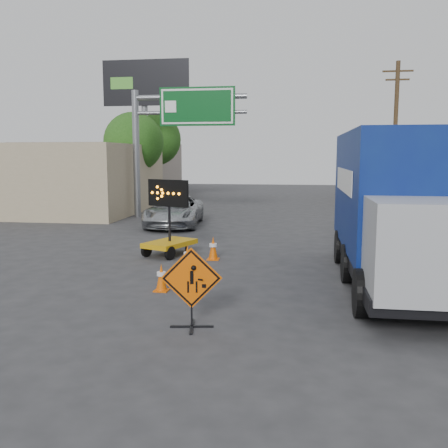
% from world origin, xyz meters
% --- Properties ---
extents(ground, '(100.00, 100.00, 0.00)m').
position_xyz_m(ground, '(0.00, 0.00, 0.00)').
color(ground, '#2D2D30').
rests_on(ground, ground).
extents(curb_right, '(0.40, 60.00, 0.12)m').
position_xyz_m(curb_right, '(7.20, 15.00, 0.06)').
color(curb_right, gray).
rests_on(curb_right, ground).
extents(storefront_left_near, '(14.00, 10.00, 4.00)m').
position_xyz_m(storefront_left_near, '(-14.00, 20.00, 2.00)').
color(storefront_left_near, tan).
rests_on(storefront_left_near, ground).
extents(storefront_left_far, '(12.00, 10.00, 4.40)m').
position_xyz_m(storefront_left_far, '(-15.00, 34.00, 2.20)').
color(storefront_left_far, gray).
rests_on(storefront_left_far, ground).
extents(highway_gantry, '(6.18, 0.38, 6.90)m').
position_xyz_m(highway_gantry, '(-4.43, 17.96, 5.07)').
color(highway_gantry, slate).
rests_on(highway_gantry, ground).
extents(billboard, '(6.10, 0.54, 9.85)m').
position_xyz_m(billboard, '(-8.35, 25.87, 7.35)').
color(billboard, slate).
rests_on(billboard, ground).
extents(utility_pole_far, '(1.80, 0.26, 9.00)m').
position_xyz_m(utility_pole_far, '(8.00, 24.00, 4.68)').
color(utility_pole_far, '#4D3A21').
rests_on(utility_pole_far, ground).
extents(tree_left_near, '(3.71, 3.71, 6.03)m').
position_xyz_m(tree_left_near, '(-8.00, 22.00, 4.16)').
color(tree_left_near, '#4D3A21').
rests_on(tree_left_near, ground).
extents(tree_left_far, '(4.10, 4.10, 6.66)m').
position_xyz_m(tree_left_far, '(-9.00, 30.00, 4.60)').
color(tree_left_far, '#4D3A21').
rests_on(tree_left_far, ground).
extents(construction_sign, '(1.20, 0.85, 1.60)m').
position_xyz_m(construction_sign, '(0.22, 1.06, 0.85)').
color(construction_sign, black).
rests_on(construction_sign, ground).
extents(arrow_board, '(1.70, 2.08, 2.57)m').
position_xyz_m(arrow_board, '(-2.05, 7.99, 0.59)').
color(arrow_board, '#C48C0A').
rests_on(arrow_board, ground).
extents(pickup_truck, '(2.88, 5.40, 1.44)m').
position_xyz_m(pickup_truck, '(-3.64, 14.91, 0.72)').
color(pickup_truck, '#A8ABAF').
rests_on(pickup_truck, ground).
extents(box_truck, '(2.72, 8.40, 3.99)m').
position_xyz_m(box_truck, '(4.78, 5.09, 1.81)').
color(box_truck, black).
rests_on(box_truck, ground).
extents(cone_a, '(0.36, 0.36, 0.69)m').
position_xyz_m(cone_a, '(-1.10, 3.57, 0.35)').
color(cone_a, '#DD5504').
rests_on(cone_a, ground).
extents(cone_b, '(0.45, 0.45, 0.70)m').
position_xyz_m(cone_b, '(-1.02, 6.15, 0.35)').
color(cone_b, '#DD5504').
rests_on(cone_b, ground).
extents(cone_c, '(0.40, 0.40, 0.76)m').
position_xyz_m(cone_c, '(-0.47, 7.49, 0.38)').
color(cone_c, '#DD5504').
rests_on(cone_c, ground).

